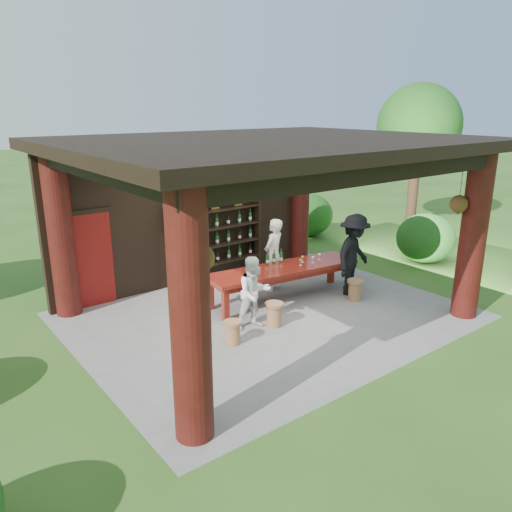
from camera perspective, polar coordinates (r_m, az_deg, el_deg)
ground at (r=10.17m, az=1.38°, el=-6.73°), size 90.00×90.00×0.00m
pavilion at (r=9.84m, az=-0.16°, el=5.49°), size 7.50×6.00×3.60m
wine_shelf at (r=11.93m, az=-4.46°, el=2.18°), size 2.38×0.36×2.10m
tasting_table at (r=10.72m, az=3.18°, el=-1.85°), size 3.49×1.28×0.75m
stool_near_left at (r=9.59m, az=2.09°, el=-6.62°), size 0.36×0.36×0.47m
stool_near_right at (r=11.04m, az=11.23°, el=-3.76°), size 0.35×0.35×0.46m
stool_far_left at (r=8.93m, az=-2.66°, el=-8.66°), size 0.33×0.33×0.43m
host at (r=11.28m, az=2.02°, el=0.15°), size 0.70×0.59×1.65m
guest_woman at (r=9.36m, az=-0.25°, el=-4.23°), size 0.77×0.65×1.40m
guest_man at (r=11.15m, az=11.12°, el=0.11°), size 1.33×0.99×1.83m
table_bottles at (r=10.87m, az=2.10°, el=-0.07°), size 0.42×0.13×0.31m
table_glasses at (r=11.02m, az=6.07°, el=-0.35°), size 0.69×0.24×0.15m
napkin_basket at (r=10.21m, az=-0.35°, el=-1.70°), size 0.28×0.21×0.14m
shrubs at (r=10.77m, az=4.85°, el=-2.26°), size 14.45×8.43×1.36m
trees at (r=12.56m, az=8.93°, el=13.48°), size 21.31×11.23×4.80m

